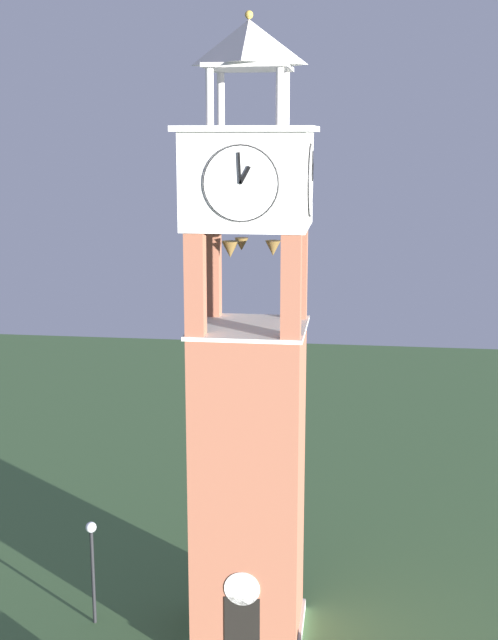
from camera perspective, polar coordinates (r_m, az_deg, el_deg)
ground at (r=30.02m, az=0.00°, el=-20.15°), size 80.00×80.00×0.00m
clock_tower at (r=26.56m, az=-0.00°, el=-5.21°), size 3.92×3.92×19.52m
lamp_post at (r=29.75m, az=-10.43°, el=-15.03°), size 0.36×0.36×3.65m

